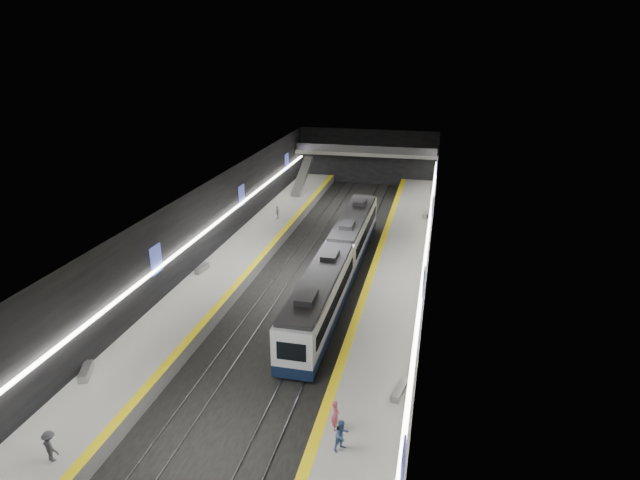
% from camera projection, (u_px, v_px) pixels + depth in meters
% --- Properties ---
extents(ground, '(70.00, 70.00, 0.00)m').
position_uv_depth(ground, '(310.00, 282.00, 46.97)').
color(ground, black).
rests_on(ground, ground).
extents(ceiling, '(20.00, 70.00, 0.04)m').
position_uv_depth(ceiling, '(309.00, 194.00, 44.15)').
color(ceiling, beige).
rests_on(ceiling, wall_left).
extents(wall_left, '(0.04, 70.00, 8.00)m').
position_uv_depth(wall_left, '(201.00, 231.00, 47.66)').
color(wall_left, black).
rests_on(wall_left, ground).
extents(wall_right, '(0.04, 70.00, 8.00)m').
position_uv_depth(wall_right, '(429.00, 249.00, 43.46)').
color(wall_right, black).
rests_on(wall_right, ground).
extents(wall_back, '(20.00, 0.04, 8.00)m').
position_uv_depth(wall_back, '(368.00, 157.00, 77.48)').
color(wall_back, black).
rests_on(wall_back, ground).
extents(platform_left, '(5.00, 70.00, 1.00)m').
position_uv_depth(platform_left, '(230.00, 269.00, 48.37)').
color(platform_left, slate).
rests_on(platform_left, ground).
extents(tile_surface_left, '(5.00, 70.00, 0.02)m').
position_uv_depth(tile_surface_left, '(229.00, 264.00, 48.19)').
color(tile_surface_left, '#A2A29D').
rests_on(tile_surface_left, platform_left).
extents(tactile_strip_left, '(0.60, 70.00, 0.02)m').
position_uv_depth(tactile_strip_left, '(252.00, 266.00, 47.73)').
color(tactile_strip_left, yellow).
rests_on(tactile_strip_left, platform_left).
extents(platform_right, '(5.00, 70.00, 1.00)m').
position_uv_depth(platform_right, '(396.00, 285.00, 45.22)').
color(platform_right, slate).
rests_on(platform_right, ground).
extents(tile_surface_right, '(5.00, 70.00, 0.02)m').
position_uv_depth(tile_surface_right, '(396.00, 280.00, 45.04)').
color(tile_surface_right, '#A2A29D').
rests_on(tile_surface_right, platform_right).
extents(tactile_strip_right, '(0.60, 70.00, 0.02)m').
position_uv_depth(tactile_strip_right, '(370.00, 277.00, 45.50)').
color(tactile_strip_right, yellow).
rests_on(tactile_strip_right, platform_right).
extents(rails, '(6.52, 70.00, 0.12)m').
position_uv_depth(rails, '(310.00, 282.00, 46.95)').
color(rails, gray).
rests_on(rails, ground).
extents(train, '(2.69, 30.05, 3.60)m').
position_uv_depth(train, '(339.00, 260.00, 45.98)').
color(train, '#0E1C36').
rests_on(train, ground).
extents(ad_posters, '(19.94, 53.50, 2.20)m').
position_uv_depth(ad_posters, '(312.00, 230.00, 46.30)').
color(ad_posters, '#3B48B1').
rests_on(ad_posters, wall_left).
extents(cove_light_left, '(0.25, 68.60, 0.12)m').
position_uv_depth(cove_light_left, '(203.00, 233.00, 47.69)').
color(cove_light_left, white).
rests_on(cove_light_left, wall_left).
extents(cove_light_right, '(0.25, 68.60, 0.12)m').
position_uv_depth(cove_light_right, '(426.00, 251.00, 43.57)').
color(cove_light_right, white).
rests_on(cove_light_right, wall_right).
extents(mezzanine_bridge, '(20.00, 3.00, 1.50)m').
position_uv_depth(mezzanine_bridge, '(366.00, 153.00, 75.22)').
color(mezzanine_bridge, gray).
rests_on(mezzanine_bridge, wall_left).
extents(escalator, '(1.20, 7.50, 3.92)m').
position_uv_depth(escalator, '(302.00, 176.00, 71.23)').
color(escalator, '#99999E').
rests_on(escalator, platform_left).
extents(bench_left_near, '(1.22, 1.94, 0.46)m').
position_uv_depth(bench_left_near, '(86.00, 372.00, 32.23)').
color(bench_left_near, '#99999E').
rests_on(bench_left_near, platform_left).
extents(bench_left_far, '(0.67, 1.84, 0.44)m').
position_uv_depth(bench_left_far, '(202.00, 269.00, 46.72)').
color(bench_left_far, '#99999E').
rests_on(bench_left_far, platform_left).
extents(bench_right_near, '(0.86, 1.85, 0.44)m').
position_uv_depth(bench_right_near, '(399.00, 391.00, 30.45)').
color(bench_right_near, '#99999E').
rests_on(bench_right_near, platform_right).
extents(bench_right_far, '(1.03, 1.99, 0.47)m').
position_uv_depth(bench_right_far, '(427.00, 215.00, 61.06)').
color(bench_right_far, '#99999E').
rests_on(bench_right_far, platform_right).
extents(passenger_right_a, '(0.57, 0.72, 1.72)m').
position_uv_depth(passenger_right_a, '(335.00, 415.00, 27.53)').
color(passenger_right_a, '#CB4B62').
rests_on(passenger_right_a, platform_right).
extents(passenger_right_b, '(1.03, 1.05, 1.70)m').
position_uv_depth(passenger_right_b, '(342.00, 436.00, 26.14)').
color(passenger_right_b, '#446193').
rests_on(passenger_right_b, platform_right).
extents(passenger_left_a, '(0.38, 0.90, 1.53)m').
position_uv_depth(passenger_left_a, '(278.00, 212.00, 60.08)').
color(passenger_left_a, silver).
rests_on(passenger_left_a, platform_left).
extents(passenger_left_b, '(1.22, 0.94, 1.66)m').
position_uv_depth(passenger_left_b, '(50.00, 446.00, 25.48)').
color(passenger_left_b, '#414249').
rests_on(passenger_left_b, platform_left).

